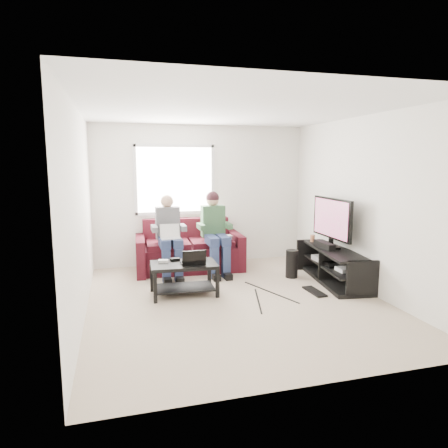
% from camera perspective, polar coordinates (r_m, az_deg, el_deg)
% --- Properties ---
extents(floor, '(4.50, 4.50, 0.00)m').
position_cam_1_polar(floor, '(5.71, 1.68, -10.84)').
color(floor, beige).
rests_on(floor, ground).
extents(ceiling, '(4.50, 4.50, 0.00)m').
position_cam_1_polar(ceiling, '(5.42, 1.81, 16.02)').
color(ceiling, white).
rests_on(ceiling, wall_back).
extents(wall_back, '(4.50, 0.00, 4.50)m').
position_cam_1_polar(wall_back, '(7.58, -3.24, 4.13)').
color(wall_back, white).
rests_on(wall_back, floor).
extents(wall_front, '(4.50, 0.00, 4.50)m').
position_cam_1_polar(wall_front, '(3.35, 13.06, -2.14)').
color(wall_front, white).
rests_on(wall_front, floor).
extents(wall_left, '(0.00, 4.50, 4.50)m').
position_cam_1_polar(wall_left, '(5.20, -19.87, 1.42)').
color(wall_left, white).
rests_on(wall_left, floor).
extents(wall_right, '(0.00, 4.50, 4.50)m').
position_cam_1_polar(wall_right, '(6.29, 19.46, 2.66)').
color(wall_right, white).
rests_on(wall_right, floor).
extents(window, '(1.48, 0.04, 1.28)m').
position_cam_1_polar(window, '(7.46, -7.02, 6.31)').
color(window, white).
rests_on(window, wall_back).
extents(sofa, '(1.93, 0.98, 0.89)m').
position_cam_1_polar(sofa, '(7.25, -5.00, -3.90)').
color(sofa, '#431017').
rests_on(sofa, floor).
extents(person_left, '(0.40, 0.70, 1.37)m').
position_cam_1_polar(person_left, '(6.77, -7.86, -1.15)').
color(person_left, navy).
rests_on(person_left, sofa).
extents(person_right, '(0.40, 0.71, 1.41)m').
position_cam_1_polar(person_right, '(6.93, -1.32, -0.34)').
color(person_right, navy).
rests_on(person_right, sofa).
extents(laptop_silver, '(0.33, 0.23, 0.24)m').
position_cam_1_polar(laptop_silver, '(6.59, -7.65, -1.57)').
color(laptop_silver, silver).
rests_on(laptop_silver, person_left).
extents(coffee_table, '(0.97, 0.62, 0.47)m').
position_cam_1_polar(coffee_table, '(5.88, -5.77, -6.75)').
color(coffee_table, black).
rests_on(coffee_table, floor).
extents(laptop_black, '(0.35, 0.25, 0.24)m').
position_cam_1_polar(laptop_black, '(5.76, -4.50, -4.56)').
color(laptop_black, black).
rests_on(laptop_black, coffee_table).
extents(controller_a, '(0.15, 0.11, 0.04)m').
position_cam_1_polar(controller_a, '(5.92, -8.67, -5.27)').
color(controller_a, silver).
rests_on(controller_a, coffee_table).
extents(controller_b, '(0.15, 0.10, 0.04)m').
position_cam_1_polar(controller_b, '(6.00, -7.03, -5.04)').
color(controller_b, black).
rests_on(controller_b, coffee_table).
extents(controller_c, '(0.14, 0.10, 0.04)m').
position_cam_1_polar(controller_c, '(6.04, -3.21, -4.90)').
color(controller_c, gray).
rests_on(controller_c, coffee_table).
extents(tv_stand, '(0.71, 1.71, 0.55)m').
position_cam_1_polar(tv_stand, '(6.70, 15.33, -5.98)').
color(tv_stand, black).
rests_on(tv_stand, floor).
extents(tv, '(0.12, 1.10, 0.81)m').
position_cam_1_polar(tv, '(6.64, 15.14, 0.60)').
color(tv, black).
rests_on(tv, tv_stand).
extents(soundbar, '(0.12, 0.50, 0.10)m').
position_cam_1_polar(soundbar, '(6.65, 14.12, -2.94)').
color(soundbar, black).
rests_on(soundbar, tv_stand).
extents(drink_cup, '(0.08, 0.08, 0.12)m').
position_cam_1_polar(drink_cup, '(7.13, 12.54, -2.00)').
color(drink_cup, '#A86C48').
rests_on(drink_cup, tv_stand).
extents(console_white, '(0.30, 0.22, 0.06)m').
position_cam_1_polar(console_white, '(6.35, 17.19, -6.19)').
color(console_white, silver).
rests_on(console_white, tv_stand).
extents(console_grey, '(0.34, 0.26, 0.08)m').
position_cam_1_polar(console_grey, '(6.93, 14.10, -4.72)').
color(console_grey, gray).
rests_on(console_grey, tv_stand).
extents(console_black, '(0.38, 0.30, 0.07)m').
position_cam_1_polar(console_black, '(6.64, 15.57, -5.43)').
color(console_black, black).
rests_on(console_black, tv_stand).
extents(subwoofer, '(0.20, 0.20, 0.47)m').
position_cam_1_polar(subwoofer, '(6.82, 9.66, -5.63)').
color(subwoofer, black).
rests_on(subwoofer, floor).
extents(keyboard_floor, '(0.17, 0.49, 0.03)m').
position_cam_1_polar(keyboard_floor, '(6.18, 12.80, -9.39)').
color(keyboard_floor, black).
rests_on(keyboard_floor, floor).
extents(end_table, '(0.33, 0.33, 0.59)m').
position_cam_1_polar(end_table, '(7.45, 1.24, -4.02)').
color(end_table, black).
rests_on(end_table, floor).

